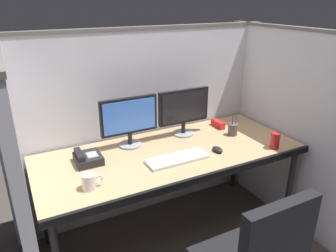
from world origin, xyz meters
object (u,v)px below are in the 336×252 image
at_px(pen_cup, 233,129).
at_px(soda_can, 275,140).
at_px(red_stapler, 218,124).
at_px(keyboard_main, 177,159).
at_px(desk, 172,158).
at_px(monitor_left, 129,119).
at_px(monitor_right, 184,109).
at_px(desk_phone, 87,158).
at_px(computer_mouse, 217,149).
at_px(coffee_mug, 89,182).

bearing_deg(pen_cup, soda_can, -70.11).
bearing_deg(red_stapler, keyboard_main, -148.43).
relative_size(desk, red_stapler, 12.67).
distance_m(soda_can, red_stapler, 0.54).
xyz_separation_m(keyboard_main, pen_cup, (0.60, 0.18, 0.04)).
distance_m(monitor_left, pen_cup, 0.84).
bearing_deg(monitor_right, desk_phone, -171.58).
height_order(monitor_right, computer_mouse, monitor_right).
xyz_separation_m(monitor_left, coffee_mug, (-0.42, -0.44, -0.17)).
distance_m(computer_mouse, soda_can, 0.43).
relative_size(keyboard_main, red_stapler, 2.87).
distance_m(desk, pen_cup, 0.59).
bearing_deg(desk_phone, monitor_right, 8.42).
distance_m(computer_mouse, red_stapler, 0.47).
bearing_deg(pen_cup, desk_phone, 176.35).
bearing_deg(monitor_right, desk, -133.89).
bearing_deg(desk_phone, soda_can, -17.71).
relative_size(desk, soda_can, 15.57).
bearing_deg(monitor_right, coffee_mug, -153.42).
xyz_separation_m(pen_cup, desk_phone, (-1.16, 0.07, -0.02)).
xyz_separation_m(keyboard_main, coffee_mug, (-0.62, -0.07, 0.04)).
bearing_deg(keyboard_main, monitor_right, 54.91).
bearing_deg(desk_phone, coffee_mug, -102.01).
bearing_deg(pen_cup, desk, -175.18).
xyz_separation_m(coffee_mug, red_stapler, (1.22, 0.44, -0.02)).
distance_m(keyboard_main, coffee_mug, 0.62).
relative_size(computer_mouse, coffee_mug, 0.76).
xyz_separation_m(pen_cup, red_stapler, (-0.01, 0.19, -0.02)).
height_order(monitor_left, desk_phone, monitor_left).
bearing_deg(red_stapler, soda_can, -76.54).
relative_size(monitor_left, desk_phone, 2.26).
distance_m(computer_mouse, coffee_mug, 0.94).
relative_size(desk, keyboard_main, 4.42).
height_order(desk_phone, red_stapler, desk_phone).
distance_m(pen_cup, desk_phone, 1.16).
bearing_deg(pen_cup, monitor_right, 150.74).
bearing_deg(desk, red_stapler, 22.86).
xyz_separation_m(computer_mouse, desk_phone, (-0.87, 0.26, 0.02)).
bearing_deg(computer_mouse, keyboard_main, 177.22).
bearing_deg(monitor_right, soda_can, -48.51).
xyz_separation_m(monitor_right, pen_cup, (0.35, -0.19, -0.17)).
xyz_separation_m(desk, coffee_mug, (-0.64, -0.20, 0.10)).
height_order(soda_can, coffee_mug, soda_can).
bearing_deg(red_stapler, pen_cup, -88.42).
height_order(desk, soda_can, soda_can).
bearing_deg(monitor_right, red_stapler, -0.11).
height_order(pen_cup, desk_phone, pen_cup).
xyz_separation_m(desk, monitor_right, (0.23, 0.24, 0.27)).
relative_size(coffee_mug, desk_phone, 0.66).
xyz_separation_m(monitor_left, monitor_right, (0.46, 0.00, 0.00)).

